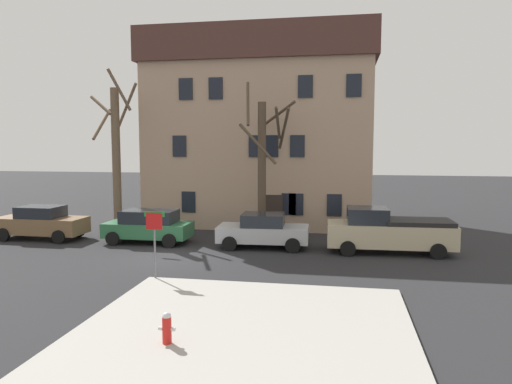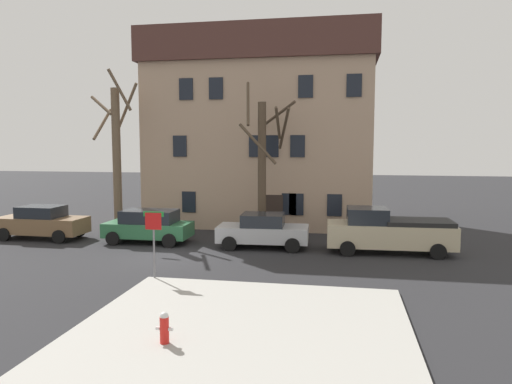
# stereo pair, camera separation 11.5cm
# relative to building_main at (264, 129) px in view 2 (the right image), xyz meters

# --- Properties ---
(ground_plane) EXTENTS (120.00, 120.00, 0.00)m
(ground_plane) POSITION_rel_building_main_xyz_m (-2.46, -11.04, -5.87)
(ground_plane) COLOR #262628
(sidewalk_slab) EXTENTS (8.71, 8.56, 0.12)m
(sidewalk_slab) POSITION_rel_building_main_xyz_m (2.54, -18.72, -5.81)
(sidewalk_slab) COLOR #A8A59E
(sidewalk_slab) RESTS_ON ground_plane
(building_main) EXTENTS (13.73, 8.89, 11.58)m
(building_main) POSITION_rel_building_main_xyz_m (0.00, 0.00, 0.00)
(building_main) COLOR tan
(building_main) RESTS_ON ground_plane
(tree_bare_near) EXTENTS (2.46, 2.48, 8.92)m
(tree_bare_near) POSITION_rel_building_main_xyz_m (-7.40, -5.56, -1.49)
(tree_bare_near) COLOR brown
(tree_bare_near) RESTS_ON ground_plane
(tree_bare_mid) EXTENTS (2.74, 2.77, 8.12)m
(tree_bare_mid) POSITION_rel_building_main_xyz_m (1.01, -6.20, -1.89)
(tree_bare_mid) COLOR #4C3D2D
(tree_bare_mid) RESTS_ON ground_plane
(car_brown_sedan) EXTENTS (4.57, 2.02, 1.72)m
(car_brown_sedan) POSITION_rel_building_main_xyz_m (-10.28, -8.31, -5.01)
(car_brown_sedan) COLOR brown
(car_brown_sedan) RESTS_ON ground_plane
(car_green_wagon) EXTENTS (4.24, 2.05, 1.65)m
(car_green_wagon) POSITION_rel_building_main_xyz_m (-4.44, -8.23, -5.01)
(car_green_wagon) COLOR #2D6B42
(car_green_wagon) RESTS_ON ground_plane
(car_silver_sedan) EXTENTS (4.35, 2.27, 1.62)m
(car_silver_sedan) POSITION_rel_building_main_xyz_m (1.35, -8.29, -5.05)
(car_silver_sedan) COLOR #B7BABF
(car_silver_sedan) RESTS_ON ground_plane
(pickup_truck_beige) EXTENTS (5.64, 2.32, 2.04)m
(pickup_truck_beige) POSITION_rel_building_main_xyz_m (7.11, -8.36, -4.88)
(pickup_truck_beige) COLOR #C6B793
(pickup_truck_beige) RESTS_ON ground_plane
(fire_hydrant) EXTENTS (0.42, 0.22, 0.77)m
(fire_hydrant) POSITION_rel_building_main_xyz_m (0.89, -19.83, -5.35)
(fire_hydrant) COLOR red
(fire_hydrant) RESTS_ON sidewalk_slab
(street_sign_pole) EXTENTS (0.76, 0.07, 2.51)m
(street_sign_pole) POSITION_rel_building_main_xyz_m (-1.55, -14.52, -4.10)
(street_sign_pole) COLOR slate
(street_sign_pole) RESTS_ON ground_plane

